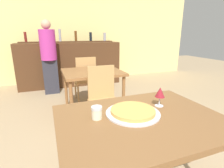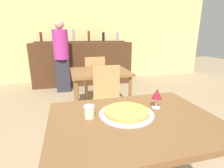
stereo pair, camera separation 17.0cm
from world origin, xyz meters
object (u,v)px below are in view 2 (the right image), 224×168
at_px(pizza_tray, 126,113).
at_px(person_standing, 61,55).
at_px(chair_far_side_front, 108,95).
at_px(chair_far_side_back, 95,76).
at_px(cheese_shaker, 89,112).
at_px(wine_glass, 157,94).

height_order(pizza_tray, person_standing, person_standing).
height_order(chair_far_side_front, person_standing, person_standing).
xyz_separation_m(chair_far_side_back, person_standing, (-0.62, 0.83, 0.36)).
bearing_deg(pizza_tray, cheese_shaker, 175.30).
bearing_deg(chair_far_side_front, person_standing, 107.45).
xyz_separation_m(chair_far_side_front, wine_glass, (0.15, -1.04, 0.36)).
height_order(pizza_tray, cheese_shaker, cheese_shaker).
xyz_separation_m(chair_far_side_back, wine_glass, (0.15, -2.20, 0.36)).
xyz_separation_m(pizza_tray, cheese_shaker, (-0.27, 0.02, 0.03)).
distance_m(chair_far_side_back, wine_glass, 2.23).
bearing_deg(cheese_shaker, person_standing, 94.31).
distance_m(chair_far_side_front, person_standing, 2.11).
relative_size(chair_far_side_front, person_standing, 0.56).
xyz_separation_m(pizza_tray, wine_glass, (0.27, 0.06, 0.10)).
height_order(chair_far_side_back, wine_glass, wine_glass).
distance_m(pizza_tray, wine_glass, 0.29).
xyz_separation_m(pizza_tray, person_standing, (-0.50, 3.09, 0.10)).
bearing_deg(person_standing, chair_far_side_back, -53.11).
bearing_deg(person_standing, wine_glass, -75.74).
bearing_deg(chair_far_side_back, cheese_shaker, 80.01).
distance_m(chair_far_side_front, cheese_shaker, 1.18).
bearing_deg(wine_glass, chair_far_side_back, 93.81).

